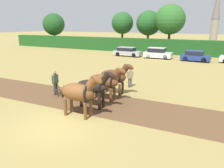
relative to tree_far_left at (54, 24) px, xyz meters
The scene contains 18 objects.
ground_plane 44.20m from the tree_far_left, 48.26° to the right, with size 240.00×240.00×0.00m, color #998447.
plowed_furrow_strip 38.73m from the tree_far_left, 49.34° to the right, with size 28.48×3.93×0.01m, color brown.
hedgerow 29.59m from the tree_far_left, ahead, with size 75.02×1.63×2.50m, color #1E511E.
tree_far_left is the anchor object (origin of this frame).
tree_left 16.63m from the tree_far_left, ahead, with size 4.52×4.52×7.47m.
tree_center_left 22.32m from the tree_far_left, ahead, with size 4.79×4.79×7.57m.
tree_center 26.91m from the tree_far_left, ahead, with size 5.27×5.27×8.43m.
church_spire 42.65m from the tree_far_left, 39.61° to the left, with size 2.19×2.19×14.22m.
draft_horse_lead_left 43.12m from the tree_far_left, 46.69° to the right, with size 2.72×1.07×2.46m.
draft_horse_lead_right 42.04m from the tree_far_left, 45.32° to the right, with size 2.74×0.89×2.41m.
draft_horse_trail_left 40.96m from the tree_far_left, 43.90° to the right, with size 2.82×1.05×2.37m.
draft_horse_trail_right 39.92m from the tree_far_left, 42.39° to the right, with size 2.70×1.07×2.38m.
plow 39.82m from the tree_far_left, 47.36° to the right, with size 1.71×0.47×1.13m.
farmer_at_plow 38.88m from the tree_far_left, 48.40° to the right, with size 0.44×0.68×1.76m.
farmer_beside_team 38.82m from the tree_far_left, 39.73° to the right, with size 0.40×0.55×1.54m.
parked_car_far_left 24.17m from the tree_far_left, 20.29° to the right, with size 4.51×1.81×1.44m.
parked_car_left 28.83m from the tree_far_left, 17.02° to the right, with size 4.14×1.84×1.60m.
parked_car_center_left 33.99m from the tree_far_left, 14.67° to the right, with size 3.88×1.91×1.47m.
Camera 1 is at (6.99, -7.68, 4.92)m, focal length 35.00 mm.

